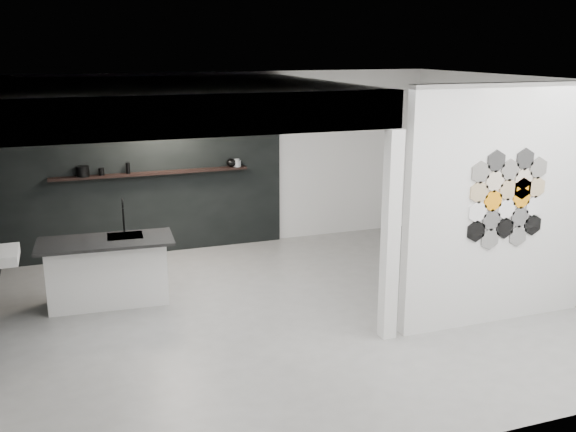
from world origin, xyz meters
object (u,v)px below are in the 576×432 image
at_px(kettle, 231,163).
at_px(utensil_cup, 101,172).
at_px(glass_bowl, 237,164).
at_px(kitchen_island, 108,270).
at_px(wall_basin, 0,256).
at_px(partition_panel, 500,206).
at_px(stockpot, 83,171).
at_px(glass_vase, 237,163).
at_px(bottle_dark, 128,168).

distance_m(kettle, utensil_cup, 2.00).
relative_size(kettle, glass_bowl, 1.16).
bearing_deg(kitchen_island, utensil_cup, 90.14).
height_order(wall_basin, kitchen_island, kitchen_island).
relative_size(partition_panel, kettle, 17.69).
height_order(wall_basin, glass_bowl, glass_bowl).
bearing_deg(stockpot, partition_panel, -41.15).
bearing_deg(glass_bowl, glass_vase, 0.00).
height_order(stockpot, glass_bowl, stockpot).
relative_size(kitchen_island, glass_bowl, 12.32).
bearing_deg(bottle_dark, partition_panel, -45.71).
bearing_deg(glass_bowl, kitchen_island, -140.40).
bearing_deg(utensil_cup, partition_panel, -42.90).
bearing_deg(wall_basin, kettle, 32.01).
relative_size(glass_vase, bottle_dark, 0.76).
height_order(wall_basin, utensil_cup, utensil_cup).
height_order(glass_bowl, glass_vase, glass_vase).
distance_m(stockpot, utensil_cup, 0.26).
height_order(partition_panel, wall_basin, partition_panel).
bearing_deg(glass_vase, glass_bowl, 0.00).
bearing_deg(stockpot, glass_bowl, 0.00).
bearing_deg(glass_vase, kitchen_island, -140.40).
bearing_deg(glass_vase, wall_basin, -148.65).
distance_m(glass_vase, bottle_dark, 1.70).
bearing_deg(partition_panel, kettle, 119.22).
height_order(partition_panel, bottle_dark, partition_panel).
relative_size(wall_basin, stockpot, 3.18).
distance_m(kitchen_island, bottle_dark, 2.12).
height_order(kitchen_island, kettle, kettle).
xyz_separation_m(wall_basin, bottle_dark, (1.70, 2.07, 0.55)).
bearing_deg(kettle, partition_panel, -69.26).
bearing_deg(partition_panel, glass_vase, 118.23).
height_order(stockpot, utensil_cup, stockpot).
relative_size(wall_basin, bottle_dark, 3.65).
distance_m(kettle, bottle_dark, 1.61).
bearing_deg(wall_basin, glass_bowl, 31.35).
relative_size(kitchen_island, bottle_dark, 10.26).
height_order(partition_panel, kettle, partition_panel).
distance_m(partition_panel, glass_bowl, 4.39).
bearing_deg(glass_vase, partition_panel, -61.77).
xyz_separation_m(partition_panel, utensil_cup, (-4.16, 3.87, -0.03)).
bearing_deg(kettle, utensil_cup, 171.52).
relative_size(kettle, bottle_dark, 0.96).
distance_m(bottle_dark, utensil_cup, 0.39).
bearing_deg(bottle_dark, kitchen_island, -105.51).
xyz_separation_m(kitchen_island, glass_vase, (2.20, 1.82, 0.94)).
relative_size(wall_basin, kitchen_island, 0.36).
xyz_separation_m(kitchen_island, utensil_cup, (0.12, 1.82, 0.93)).
xyz_separation_m(kettle, glass_bowl, (0.09, 0.00, -0.02)).
bearing_deg(kitchen_island, glass_vase, 43.38).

